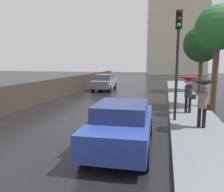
# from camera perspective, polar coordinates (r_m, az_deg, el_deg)

# --- Properties ---
(car_grey_near_kerb) EXTENTS (1.92, 4.22, 1.55)m
(car_grey_near_kerb) POSITION_cam_1_polar(r_m,az_deg,el_deg) (21.77, -1.92, 3.60)
(car_grey_near_kerb) COLOR slate
(car_grey_near_kerb) RESTS_ON ground
(car_blue_mid_road) EXTENTS (1.94, 4.26, 1.47)m
(car_blue_mid_road) POSITION_cam_1_polar(r_m,az_deg,el_deg) (7.05, 2.57, -7.26)
(car_blue_mid_road) COLOR navy
(car_blue_mid_road) RESTS_ON ground
(pedestrian_with_umbrella_near) EXTENTS (1.02, 1.02, 1.86)m
(pedestrian_with_umbrella_near) POSITION_cam_1_polar(r_m,az_deg,el_deg) (9.32, 22.33, 1.10)
(pedestrian_with_umbrella_near) COLOR black
(pedestrian_with_umbrella_near) RESTS_ON sidewalk_strip
(pedestrian_with_umbrella_far) EXTENTS (0.94, 0.94, 1.84)m
(pedestrian_with_umbrella_far) POSITION_cam_1_polar(r_m,az_deg,el_deg) (11.86, 19.11, 2.67)
(pedestrian_with_umbrella_far) COLOR black
(pedestrian_with_umbrella_far) RESTS_ON sidewalk_strip
(traffic_light) EXTENTS (0.26, 0.39, 4.70)m
(traffic_light) POSITION_cam_1_polar(r_m,az_deg,el_deg) (10.12, 16.50, 12.13)
(traffic_light) COLOR black
(traffic_light) RESTS_ON sidewalk_strip
(street_tree_near) EXTENTS (3.25, 3.25, 5.95)m
(street_tree_near) POSITION_cam_1_polar(r_m,az_deg,el_deg) (21.86, 22.03, 12.17)
(street_tree_near) COLOR #4C3823
(street_tree_near) RESTS_ON ground
(street_tree_mid) EXTENTS (2.52, 2.52, 5.89)m
(street_tree_mid) POSITION_cam_1_polar(r_m,az_deg,el_deg) (14.36, 25.50, 15.24)
(street_tree_mid) COLOR #4C3823
(street_tree_mid) RESTS_ON ground
(distant_tower) EXTENTS (13.73, 9.85, 24.01)m
(distant_tower) POSITION_cam_1_polar(r_m,az_deg,el_deg) (55.63, 16.05, 15.92)
(distant_tower) COLOR beige
(distant_tower) RESTS_ON ground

